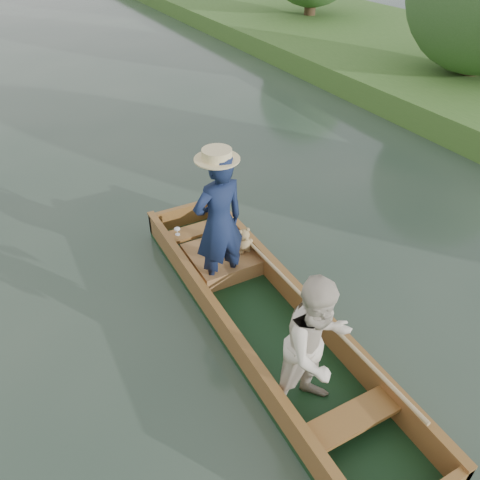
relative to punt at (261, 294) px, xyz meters
name	(u,v)px	position (x,y,z in m)	size (l,w,h in m)	color
ground	(263,329)	(0.07, 0.03, -0.62)	(120.00, 120.00, 0.00)	#283D30
punt	(261,294)	(0.00, 0.00, 0.00)	(1.12, 5.00, 1.98)	black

